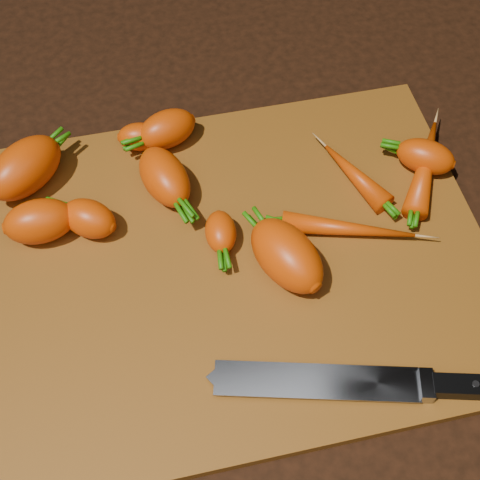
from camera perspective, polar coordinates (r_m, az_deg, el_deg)
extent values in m
cube|color=black|center=(0.69, 0.18, -2.27)|extent=(2.00, 2.00, 0.01)
cube|color=brown|center=(0.68, 0.18, -1.80)|extent=(0.50, 0.40, 0.01)
ellipsoid|color=#DF4407|center=(0.70, -16.74, 1.53)|extent=(0.07, 0.05, 0.05)
ellipsoid|color=#DF4407|center=(0.70, -12.77, 1.79)|extent=(0.07, 0.07, 0.04)
ellipsoid|color=#DF4407|center=(0.71, -6.46, 5.37)|extent=(0.07, 0.09, 0.05)
ellipsoid|color=#DF4407|center=(0.65, 4.00, -1.33)|extent=(0.09, 0.11, 0.05)
ellipsoid|color=#DF4407|center=(0.76, -6.26, 9.38)|extent=(0.08, 0.06, 0.04)
ellipsoid|color=#DF4407|center=(0.76, -8.56, 8.70)|extent=(0.05, 0.04, 0.03)
ellipsoid|color=#DF4407|center=(0.76, 15.55, 6.87)|extent=(0.07, 0.07, 0.04)
ellipsoid|color=#DF4407|center=(0.76, 15.53, 6.11)|extent=(0.09, 0.13, 0.03)
ellipsoid|color=#DF4407|center=(0.69, 9.21, 0.96)|extent=(0.14, 0.07, 0.02)
ellipsoid|color=#DF4407|center=(0.73, 9.77, 5.50)|extent=(0.06, 0.10, 0.03)
ellipsoid|color=#DF4407|center=(0.75, -17.89, 5.88)|extent=(0.10, 0.10, 0.05)
ellipsoid|color=#DF4407|center=(0.67, -1.66, 0.69)|extent=(0.04, 0.05, 0.03)
cube|color=gray|center=(0.61, -2.22, -11.65)|extent=(0.19, 0.08, 0.00)
cube|color=gray|center=(0.61, 7.06, -11.89)|extent=(0.02, 0.03, 0.01)
cube|color=black|center=(0.62, 12.47, -11.90)|extent=(0.11, 0.04, 0.01)
cylinder|color=#B2B2B7|center=(0.61, 11.12, -11.65)|extent=(0.01, 0.01, 0.00)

